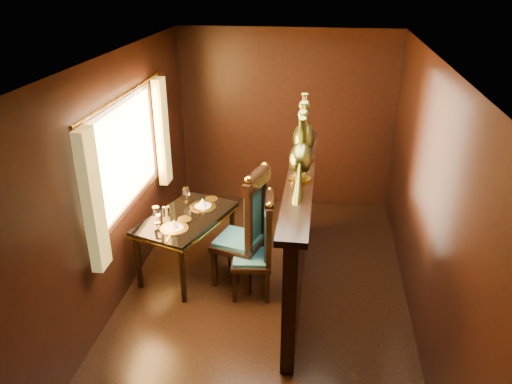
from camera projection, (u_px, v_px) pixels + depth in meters
ground at (264, 301)px, 5.27m from camera, size 5.00×5.00×0.00m
room_shell at (256, 161)px, 4.64m from camera, size 3.04×5.04×2.52m
partition at (298, 231)px, 5.20m from camera, size 0.26×2.70×1.36m
dining_table at (186, 222)px, 5.56m from camera, size 1.07×1.36×0.90m
chair_left at (249, 226)px, 5.28m from camera, size 0.62×0.64×1.39m
chair_right at (262, 243)px, 5.16m from camera, size 0.47×0.49×1.18m
peacock_left at (301, 146)px, 4.60m from camera, size 0.23×0.61×0.72m
peacock_right at (304, 125)px, 5.12m from camera, size 0.24×0.64×0.76m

